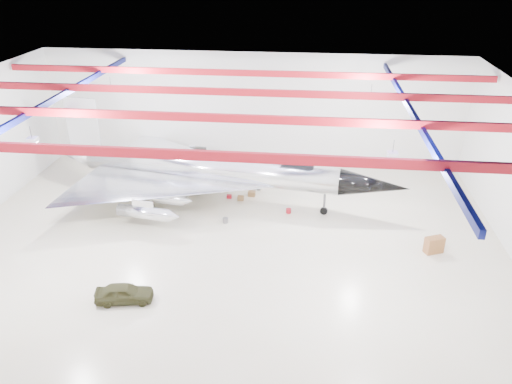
# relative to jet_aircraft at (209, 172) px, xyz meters

# --- Properties ---
(floor) EXTENTS (40.00, 40.00, 0.00)m
(floor) POSITION_rel_jet_aircraft_xyz_m (2.59, -6.34, -2.70)
(floor) COLOR beige
(floor) RESTS_ON ground
(wall_back) EXTENTS (40.00, 0.00, 40.00)m
(wall_back) POSITION_rel_jet_aircraft_xyz_m (2.59, 8.66, 2.80)
(wall_back) COLOR silver
(wall_back) RESTS_ON floor
(ceiling) EXTENTS (40.00, 40.00, 0.00)m
(ceiling) POSITION_rel_jet_aircraft_xyz_m (2.59, -6.34, 8.30)
(ceiling) COLOR #0A0F38
(ceiling) RESTS_ON wall_back
(ceiling_structure) EXTENTS (39.50, 29.50, 1.08)m
(ceiling_structure) POSITION_rel_jet_aircraft_xyz_m (2.59, -6.34, 7.62)
(ceiling_structure) COLOR maroon
(ceiling_structure) RESTS_ON ceiling
(jet_aircraft) EXTENTS (30.18, 19.45, 8.24)m
(jet_aircraft) POSITION_rel_jet_aircraft_xyz_m (0.00, 0.00, 0.00)
(jet_aircraft) COLOR silver
(jet_aircraft) RESTS_ON floor
(jeep) EXTENTS (3.70, 2.03, 1.19)m
(jeep) POSITION_rel_jet_aircraft_xyz_m (-2.53, -13.94, -2.11)
(jeep) COLOR #333319
(jeep) RESTS_ON floor
(desk) EXTENTS (1.47, 1.12, 1.21)m
(desk) POSITION_rel_jet_aircraft_xyz_m (17.35, -6.19, -2.10)
(desk) COLOR brown
(desk) RESTS_ON floor
(toolbox_red) EXTENTS (0.45, 0.37, 0.30)m
(toolbox_red) POSITION_rel_jet_aircraft_xyz_m (1.56, 0.69, -2.56)
(toolbox_red) COLOR #A2101D
(toolbox_red) RESTS_ON floor
(engine_drum) EXTENTS (0.58, 0.58, 0.40)m
(engine_drum) POSITION_rel_jet_aircraft_xyz_m (1.96, -3.61, -2.50)
(engine_drum) COLOR #59595B
(engine_drum) RESTS_ON floor
(parts_bin) EXTENTS (0.65, 0.53, 0.43)m
(parts_bin) POSITION_rel_jet_aircraft_xyz_m (3.45, 1.32, -2.49)
(parts_bin) COLOR olive
(parts_bin) RESTS_ON floor
(crate_small) EXTENTS (0.49, 0.44, 0.29)m
(crate_small) POSITION_rel_jet_aircraft_xyz_m (-6.12, 0.35, -2.56)
(crate_small) COLOR #59595B
(crate_small) RESTS_ON floor
(tool_chest) EXTENTS (0.53, 0.53, 0.37)m
(tool_chest) POSITION_rel_jet_aircraft_xyz_m (6.81, -1.45, -2.52)
(tool_chest) COLOR #A2101D
(tool_chest) RESTS_ON floor
(oil_barrel) EXTENTS (0.55, 0.45, 0.37)m
(oil_barrel) POSITION_rel_jet_aircraft_xyz_m (2.60, 0.41, -2.52)
(oil_barrel) COLOR olive
(oil_barrel) RESTS_ON floor
(spares_box) EXTENTS (0.48, 0.48, 0.33)m
(spares_box) POSITION_rel_jet_aircraft_xyz_m (3.92, 2.60, -2.54)
(spares_box) COLOR #59595B
(spares_box) RESTS_ON floor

